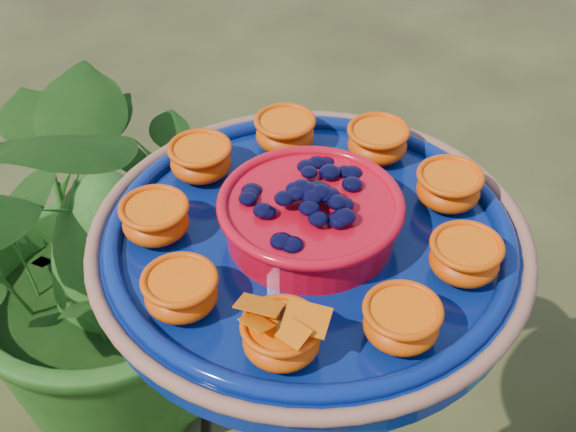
{
  "coord_description": "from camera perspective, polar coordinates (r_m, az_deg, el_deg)",
  "views": [
    {
      "loc": [
        0.18,
        -0.52,
        1.67
      ],
      "look_at": [
        -0.07,
        0.14,
        1.06
      ],
      "focal_mm": 50.0,
      "sensor_mm": 36.0,
      "label": 1
    }
  ],
  "objects": [
    {
      "name": "feeder_dish",
      "position": [
        0.94,
        1.57,
        -1.49
      ],
      "size": [
        0.58,
        0.58,
        0.12
      ],
      "rotation": [
        0.0,
        0.0,
        -0.16
      ],
      "color": "navy",
      "rests_on": "tripod_stand"
    },
    {
      "name": "shrub_back_left",
      "position": [
        1.76,
        -12.47,
        -1.77
      ],
      "size": [
        1.17,
        1.12,
        1.01
      ],
      "primitive_type": "imported",
      "rotation": [
        0.0,
        0.0,
        0.5
      ],
      "color": "#1F5316",
      "rests_on": "ground"
    }
  ]
}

